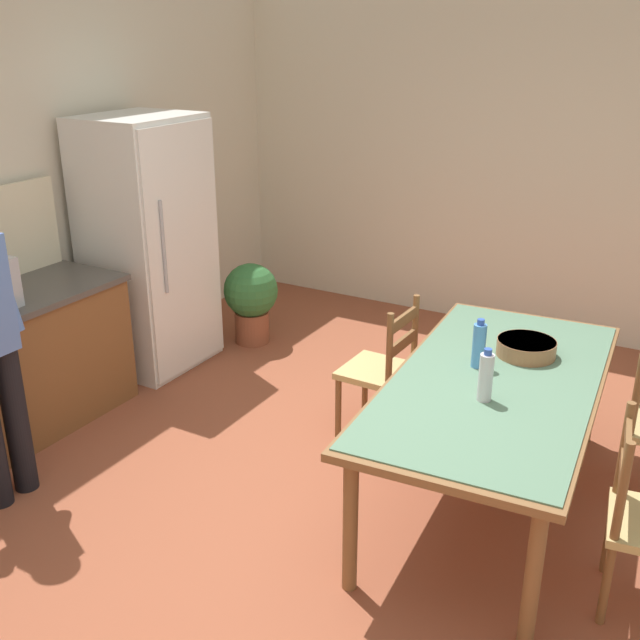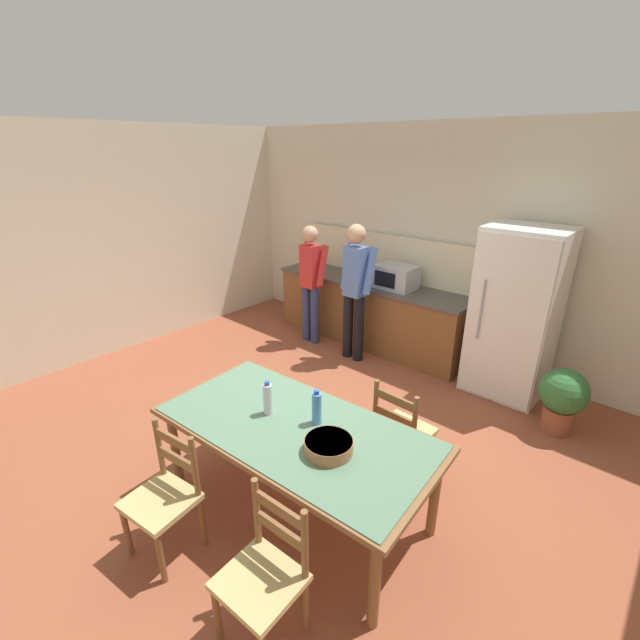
% 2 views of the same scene
% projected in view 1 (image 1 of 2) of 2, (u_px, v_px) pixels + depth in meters
% --- Properties ---
extents(ground_plane, '(8.32, 8.32, 0.00)m').
position_uv_depth(ground_plane, '(335.00, 523.00, 3.95)').
color(ground_plane, brown).
extents(wall_right, '(0.12, 5.20, 2.90)m').
position_uv_depth(wall_right, '(528.00, 157.00, 6.05)').
color(wall_right, beige).
rests_on(wall_right, ground).
extents(refrigerator, '(0.80, 0.73, 1.87)m').
position_uv_depth(refrigerator, '(148.00, 245.00, 5.52)').
color(refrigerator, white).
rests_on(refrigerator, ground).
extents(dining_table, '(2.12, 1.15, 0.76)m').
position_uv_depth(dining_table, '(495.00, 391.00, 3.86)').
color(dining_table, brown).
rests_on(dining_table, ground).
extents(bottle_near_centre, '(0.07, 0.07, 0.27)m').
position_uv_depth(bottle_near_centre, '(486.00, 377.00, 3.58)').
color(bottle_near_centre, silver).
rests_on(bottle_near_centre, dining_table).
extents(bottle_off_centre, '(0.07, 0.07, 0.27)m').
position_uv_depth(bottle_off_centre, '(479.00, 345.00, 3.93)').
color(bottle_off_centre, '#4C8ED6').
rests_on(bottle_off_centre, dining_table).
extents(serving_bowl, '(0.32, 0.32, 0.09)m').
position_uv_depth(serving_bowl, '(526.00, 347.00, 4.09)').
color(serving_bowl, '#9E6642').
rests_on(serving_bowl, dining_table).
extents(chair_side_far_right, '(0.43, 0.41, 0.91)m').
position_uv_depth(chair_side_far_right, '(382.00, 370.00, 4.66)').
color(chair_side_far_right, brown).
rests_on(chair_side_far_right, ground).
extents(potted_plant, '(0.44, 0.44, 0.67)m').
position_uv_depth(potted_plant, '(251.00, 298.00, 6.07)').
color(potted_plant, brown).
rests_on(potted_plant, ground).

